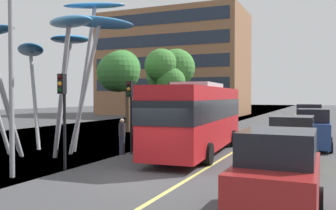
{
  "coord_description": "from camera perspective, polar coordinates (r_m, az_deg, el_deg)",
  "views": [
    {
      "loc": [
        5.97,
        -11.51,
        2.95
      ],
      "look_at": [
        -1.52,
        5.84,
        2.5
      ],
      "focal_mm": 39.29,
      "sensor_mm": 36.0,
      "label": 1
    }
  ],
  "objects": [
    {
      "name": "ground",
      "position": [
        13.65,
        -6.78,
        -11.33
      ],
      "size": [
        120.0,
        240.0,
        0.1
      ],
      "color": "#424244"
    },
    {
      "name": "red_bus",
      "position": [
        18.92,
        4.74,
        -1.56
      ],
      "size": [
        3.19,
        10.82,
        3.63
      ],
      "color": "red",
      "rests_on": "ground"
    },
    {
      "name": "leaf_sculpture",
      "position": [
        20.6,
        -19.51,
        10.59
      ],
      "size": [
        11.16,
        11.3,
        8.56
      ],
      "color": "#9EA0A5",
      "rests_on": "ground"
    },
    {
      "name": "traffic_light_kerb_near",
      "position": [
        15.23,
        -16.0,
        0.67
      ],
      "size": [
        0.28,
        0.42,
        3.84
      ],
      "color": "black",
      "rests_on": "ground"
    },
    {
      "name": "traffic_light_kerb_far",
      "position": [
        18.82,
        -5.88,
        0.57
      ],
      "size": [
        0.28,
        0.42,
        3.72
      ],
      "color": "black",
      "rests_on": "ground"
    },
    {
      "name": "traffic_light_island_mid",
      "position": [
        24.95,
        0.41,
        0.92
      ],
      "size": [
        0.28,
        0.42,
        3.81
      ],
      "color": "black",
      "rests_on": "ground"
    },
    {
      "name": "car_parked_near",
      "position": [
        9.28,
        16.66,
        -10.8
      ],
      "size": [
        2.0,
        4.01,
        2.14
      ],
      "color": "maroon",
      "rests_on": "ground"
    },
    {
      "name": "car_parked_mid",
      "position": [
        16.14,
        18.75,
        -5.66
      ],
      "size": [
        1.95,
        4.07,
        2.13
      ],
      "color": "gold",
      "rests_on": "ground"
    },
    {
      "name": "car_parked_far",
      "position": [
        22.03,
        21.62,
        -3.67
      ],
      "size": [
        1.99,
        3.81,
        2.25
      ],
      "color": "navy",
      "rests_on": "ground"
    },
    {
      "name": "car_side_street",
      "position": [
        28.79,
        21.08,
        -2.41
      ],
      "size": [
        1.99,
        3.95,
        2.38
      ],
      "color": "maroon",
      "rests_on": "ground"
    },
    {
      "name": "street_lamp",
      "position": [
        14.36,
        -22.18,
        10.41
      ],
      "size": [
        1.73,
        0.44,
        8.29
      ],
      "color": "gray",
      "rests_on": "ground"
    },
    {
      "name": "tree_pavement_near",
      "position": [
        30.99,
        -7.56,
        5.25
      ],
      "size": [
        3.7,
        4.26,
        6.91
      ],
      "color": "brown",
      "rests_on": "ground"
    },
    {
      "name": "tree_pavement_far",
      "position": [
        35.6,
        0.07,
        5.2
      ],
      "size": [
        5.08,
        5.31,
        7.55
      ],
      "color": "brown",
      "rests_on": "ground"
    },
    {
      "name": "pedestrian",
      "position": [
        18.8,
        -7.15,
        -4.85
      ],
      "size": [
        0.34,
        0.34,
        1.82
      ],
      "color": "#2D3342",
      "rests_on": "ground"
    },
    {
      "name": "backdrop_building",
      "position": [
        60.56,
        0.87,
        6.3
      ],
      "size": [
        23.05,
        12.2,
        16.34
      ],
      "color": "#8E6042",
      "rests_on": "ground"
    }
  ]
}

